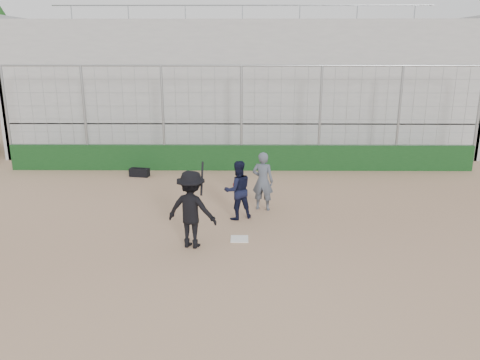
{
  "coord_description": "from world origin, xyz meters",
  "views": [
    {
      "loc": [
        0.12,
        -10.84,
        4.57
      ],
      "look_at": [
        0.0,
        1.4,
        1.15
      ],
      "focal_mm": 35.0,
      "sensor_mm": 36.0,
      "label": 1
    }
  ],
  "objects_px": {
    "umpire": "(263,184)",
    "equipment_bag": "(140,172)",
    "batter_at_plate": "(192,209)",
    "catcher_crouched": "(238,200)"
  },
  "relations": [
    {
      "from": "catcher_crouched",
      "to": "umpire",
      "type": "relative_size",
      "value": 0.72
    },
    {
      "from": "umpire",
      "to": "equipment_bag",
      "type": "height_order",
      "value": "umpire"
    },
    {
      "from": "umpire",
      "to": "equipment_bag",
      "type": "xyz_separation_m",
      "value": [
        -4.45,
        3.7,
        -0.63
      ]
    },
    {
      "from": "catcher_crouched",
      "to": "equipment_bag",
      "type": "height_order",
      "value": "catcher_crouched"
    },
    {
      "from": "batter_at_plate",
      "to": "equipment_bag",
      "type": "height_order",
      "value": "batter_at_plate"
    },
    {
      "from": "umpire",
      "to": "catcher_crouched",
      "type": "bearing_deg",
      "value": 64.92
    },
    {
      "from": "batter_at_plate",
      "to": "umpire",
      "type": "height_order",
      "value": "batter_at_plate"
    },
    {
      "from": "batter_at_plate",
      "to": "catcher_crouched",
      "type": "height_order",
      "value": "batter_at_plate"
    },
    {
      "from": "batter_at_plate",
      "to": "catcher_crouched",
      "type": "relative_size",
      "value": 1.78
    },
    {
      "from": "catcher_crouched",
      "to": "umpire",
      "type": "bearing_deg",
      "value": 48.83
    }
  ]
}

